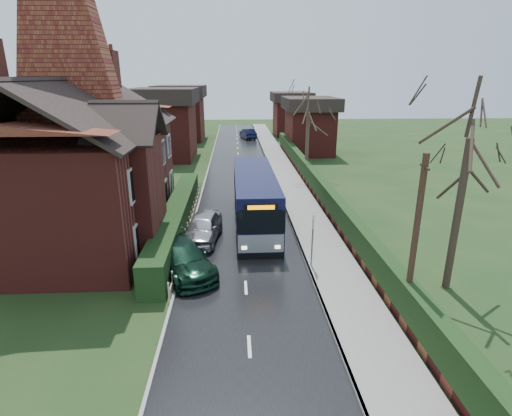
{
  "coord_description": "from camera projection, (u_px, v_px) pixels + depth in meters",
  "views": [
    {
      "loc": [
        -0.39,
        -17.45,
        8.79
      ],
      "look_at": [
        0.75,
        3.68,
        1.8
      ],
      "focal_mm": 28.0,
      "sensor_mm": 36.0,
      "label": 1
    }
  ],
  "objects": [
    {
      "name": "bus",
      "position": [
        255.0,
        199.0,
        24.6
      ],
      "size": [
        2.5,
        10.59,
        3.21
      ],
      "rotation": [
        0.0,
        0.0,
        0.01
      ],
      "color": "black",
      "rests_on": "ground"
    },
    {
      "name": "road",
      "position": [
        241.0,
        204.0,
        28.8
      ],
      "size": [
        6.0,
        100.0,
        0.02
      ],
      "primitive_type": "cube",
      "color": "black",
      "rests_on": "ground"
    },
    {
      "name": "tree_right_far",
      "position": [
        309.0,
        107.0,
        34.15
      ],
      "size": [
        4.35,
        4.35,
        8.41
      ],
      "color": "#3D2F24",
      "rests_on": "ground"
    },
    {
      "name": "front_hedge",
      "position": [
        176.0,
        218.0,
        23.61
      ],
      "size": [
        1.2,
        16.0,
        1.6
      ],
      "primitive_type": "cube",
      "color": "black",
      "rests_on": "ground"
    },
    {
      "name": "pavement",
      "position": [
        299.0,
        203.0,
        29.0
      ],
      "size": [
        2.5,
        100.0,
        0.14
      ],
      "primitive_type": "cube",
      "color": "slate",
      "rests_on": "ground"
    },
    {
      "name": "picket_fence",
      "position": [
        190.0,
        224.0,
        23.76
      ],
      "size": [
        0.1,
        16.0,
        0.9
      ],
      "primitive_type": null,
      "color": "tan",
      "rests_on": "ground"
    },
    {
      "name": "bus_stop_sign",
      "position": [
        313.0,
        232.0,
        18.65
      ],
      "size": [
        0.14,
        0.43,
        2.85
      ],
      "rotation": [
        0.0,
        0.0,
        -0.2
      ],
      "color": "slate",
      "rests_on": "ground"
    },
    {
      "name": "car_green",
      "position": [
        183.0,
        258.0,
        18.67
      ],
      "size": [
        3.98,
        5.4,
        1.45
      ],
      "primitive_type": "imported",
      "rotation": [
        0.0,
        0.0,
        0.44
      ],
      "color": "black",
      "rests_on": "ground"
    },
    {
      "name": "kerb_left",
      "position": [
        199.0,
        204.0,
        28.63
      ],
      "size": [
        0.12,
        100.0,
        0.1
      ],
      "primitive_type": "cube",
      "color": "gray",
      "rests_on": "ground"
    },
    {
      "name": "brick_house",
      "position": [
        84.0,
        160.0,
        22.03
      ],
      "size": [
        9.3,
        14.6,
        10.3
      ],
      "color": "maroon",
      "rests_on": "ground"
    },
    {
      "name": "tree_house_side",
      "position": [
        71.0,
        91.0,
        33.28
      ],
      "size": [
        4.5,
        4.5,
        10.24
      ],
      "color": "#352A1F",
      "rests_on": "ground"
    },
    {
      "name": "right_wall_hedge",
      "position": [
        321.0,
        190.0,
        28.78
      ],
      "size": [
        0.6,
        50.0,
        1.8
      ],
      "color": "maroon",
      "rests_on": "ground"
    },
    {
      "name": "car_distant",
      "position": [
        248.0,
        134.0,
        59.04
      ],
      "size": [
        2.55,
        4.72,
        1.48
      ],
      "primitive_type": "imported",
      "rotation": [
        0.0,
        0.0,
        3.37
      ],
      "color": "black",
      "rests_on": "ground"
    },
    {
      "name": "ground",
      "position": [
        245.0,
        267.0,
        19.32
      ],
      "size": [
        140.0,
        140.0,
        0.0
      ],
      "primitive_type": "plane",
      "color": "#2D3F1B",
      "rests_on": "ground"
    },
    {
      "name": "tree_right_near",
      "position": [
        472.0,
        127.0,
        15.33
      ],
      "size": [
        4.31,
        4.31,
        9.31
      ],
      "color": "#31251D",
      "rests_on": "ground"
    },
    {
      "name": "kerb_right",
      "position": [
        283.0,
        203.0,
        28.94
      ],
      "size": [
        0.12,
        100.0,
        0.14
      ],
      "primitive_type": "cube",
      "color": "gray",
      "rests_on": "ground"
    },
    {
      "name": "telegraph_pole",
      "position": [
        414.0,
        244.0,
        13.85
      ],
      "size": [
        0.22,
        0.83,
        6.45
      ],
      "rotation": [
        0.0,
        0.0,
        -0.14
      ],
      "color": "black",
      "rests_on": "ground"
    },
    {
      "name": "car_silver",
      "position": [
        203.0,
        227.0,
        22.36
      ],
      "size": [
        2.32,
        4.61,
        1.51
      ],
      "primitive_type": "imported",
      "rotation": [
        0.0,
        0.0,
        -0.13
      ],
      "color": "silver",
      "rests_on": "ground"
    }
  ]
}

